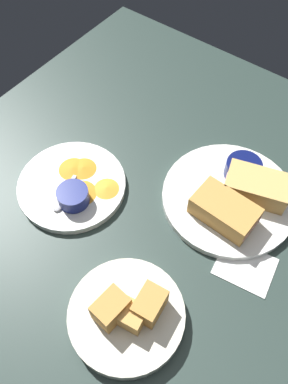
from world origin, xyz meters
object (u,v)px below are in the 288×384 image
at_px(plate_sandwich_main, 229,198).
at_px(spoon_by_gravy_ramekin, 61,200).
at_px(spoon_by_dark_ramekin, 224,189).
at_px(sandwich_half_near, 224,210).
at_px(ramekin_light_gravy, 73,196).
at_px(bread_basket_rear, 127,314).
at_px(sandwich_half_far, 257,186).
at_px(plate_chips_companion, 72,185).
at_px(ramekin_dark_sauce, 243,169).

height_order(plate_sandwich_main, spoon_by_gravy_ramekin, spoon_by_gravy_ramekin).
bearing_deg(spoon_by_dark_ramekin, sandwich_half_near, 119.23).
distance_m(ramekin_light_gravy, bread_basket_rear, 0.27).
bearing_deg(sandwich_half_far, ramekin_light_gravy, 39.85).
distance_m(plate_sandwich_main, plate_chips_companion, 0.34).
relative_size(sandwich_half_far, spoon_by_gravy_ramekin, 1.50).
xyz_separation_m(plate_chips_companion, ramekin_light_gravy, (-0.04, 0.03, 0.03)).
xyz_separation_m(ramekin_dark_sauce, plate_chips_companion, (0.29, 0.24, -0.03)).
distance_m(spoon_by_dark_ramekin, ramekin_light_gravy, 0.32).
bearing_deg(bread_basket_rear, plate_chips_companion, -28.99).
bearing_deg(spoon_by_gravy_ramekin, spoon_by_dark_ramekin, -138.23).
xyz_separation_m(sandwich_half_near, ramekin_light_gravy, (0.27, 0.16, -0.01)).
bearing_deg(sandwich_half_far, ramekin_dark_sauce, -29.23).
distance_m(sandwich_half_near, spoon_by_dark_ramekin, 0.07).
xyz_separation_m(plate_sandwich_main, plate_chips_companion, (0.29, 0.18, 0.00)).
distance_m(plate_sandwich_main, spoon_by_gravy_ramekin, 0.36).
bearing_deg(ramekin_dark_sauce, bread_basket_rear, 88.50).
bearing_deg(plate_sandwich_main, spoon_by_gravy_ramekin, 39.11).
bearing_deg(bread_basket_rear, plate_sandwich_main, -93.02).
height_order(plate_sandwich_main, sandwich_half_far, sandwich_half_far).
relative_size(plate_sandwich_main, ramekin_light_gravy, 4.31).
height_order(ramekin_dark_sauce, ramekin_light_gravy, ramekin_dark_sauce).
bearing_deg(sandwich_half_near, ramekin_dark_sauce, -79.59).
distance_m(sandwich_half_near, ramekin_dark_sauce, 0.12).
bearing_deg(spoon_by_dark_ramekin, ramekin_dark_sauce, -100.95).
bearing_deg(plate_chips_companion, spoon_by_gravy_ramekin, 107.27).
bearing_deg(plate_sandwich_main, sandwich_half_near, 105.29).
height_order(sandwich_half_far, ramekin_light_gravy, sandwich_half_far).
distance_m(ramekin_dark_sauce, spoon_by_dark_ramekin, 0.06).
distance_m(sandwich_half_far, ramekin_dark_sauce, 0.05).
bearing_deg(spoon_by_dark_ramekin, plate_chips_companion, 33.89).
xyz_separation_m(sandwich_half_near, ramekin_dark_sauce, (0.02, -0.12, -0.00)).
xyz_separation_m(sandwich_half_far, ramekin_light_gravy, (0.30, 0.25, -0.01)).
bearing_deg(plate_sandwich_main, spoon_by_dark_ramekin, -17.86).
distance_m(sandwich_half_far, spoon_by_dark_ramekin, 0.07).
distance_m(ramekin_dark_sauce, bread_basket_rear, 0.40).
relative_size(ramekin_dark_sauce, spoon_by_dark_ramekin, 0.78).
relative_size(sandwich_half_near, bread_basket_rear, 0.65).
bearing_deg(plate_sandwich_main, ramekin_light_gravy, 38.95).
relative_size(spoon_by_dark_ramekin, spoon_by_gravy_ramekin, 1.01).
relative_size(plate_chips_companion, spoon_by_gravy_ramekin, 2.41).
bearing_deg(bread_basket_rear, sandwich_half_far, -98.58).
bearing_deg(plate_sandwich_main, ramekin_dark_sauce, -83.71).
bearing_deg(spoon_by_gravy_ramekin, plate_sandwich_main, -140.89).
height_order(sandwich_half_near, spoon_by_dark_ramekin, sandwich_half_near).
height_order(ramekin_dark_sauce, spoon_by_gravy_ramekin, ramekin_dark_sauce).
bearing_deg(plate_chips_companion, ramekin_dark_sauce, -139.66).
relative_size(plate_chips_companion, bread_basket_rear, 1.13).
xyz_separation_m(ramekin_dark_sauce, spoon_by_gravy_ramekin, (0.27, 0.29, -0.02)).
distance_m(plate_sandwich_main, sandwich_half_near, 0.06).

